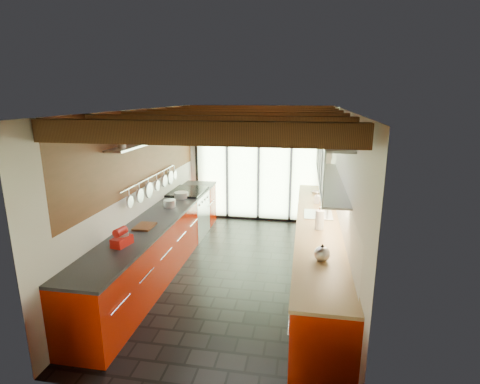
{
  "coord_description": "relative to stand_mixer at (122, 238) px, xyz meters",
  "views": [
    {
      "loc": [
        1.02,
        -5.54,
        2.81
      ],
      "look_at": [
        -0.02,
        0.4,
        1.25
      ],
      "focal_mm": 28.0,
      "sensor_mm": 36.0,
      "label": 1
    }
  ],
  "objects": [
    {
      "name": "ground",
      "position": [
        1.27,
        1.34,
        -1.02
      ],
      "size": [
        5.5,
        5.5,
        0.0
      ],
      "primitive_type": "plane",
      "color": "black",
      "rests_on": "ground"
    },
    {
      "name": "room_shell",
      "position": [
        1.27,
        1.34,
        0.63
      ],
      "size": [
        5.5,
        5.5,
        5.5
      ],
      "color": "silver",
      "rests_on": "ground"
    },
    {
      "name": "ceiling_beams",
      "position": [
        1.27,
        1.72,
        1.44
      ],
      "size": [
        3.14,
        5.06,
        4.9
      ],
      "color": "#593316",
      "rests_on": "ground"
    },
    {
      "name": "glass_door",
      "position": [
        1.27,
        4.03,
        0.64
      ],
      "size": [
        2.95,
        0.1,
        2.9
      ],
      "color": "#C6EAAD",
      "rests_on": "ground"
    },
    {
      "name": "left_counter",
      "position": [
        -0.0,
        1.34,
        -0.56
      ],
      "size": [
        0.68,
        5.0,
        0.92
      ],
      "color": "#A11500",
      "rests_on": "ground"
    },
    {
      "name": "range_stove",
      "position": [
        -0.0,
        2.79,
        -0.55
      ],
      "size": [
        0.66,
        0.9,
        0.97
      ],
      "color": "silver",
      "rests_on": "ground"
    },
    {
      "name": "right_counter",
      "position": [
        2.54,
        1.34,
        -0.56
      ],
      "size": [
        0.68,
        5.0,
        0.92
      ],
      "color": "#A11500",
      "rests_on": "ground"
    },
    {
      "name": "sink_assembly",
      "position": [
        2.56,
        1.74,
        -0.06
      ],
      "size": [
        0.45,
        0.52,
        0.43
      ],
      "color": "silver",
      "rests_on": "right_counter"
    },
    {
      "name": "upper_cabinets_right",
      "position": [
        2.7,
        1.64,
        0.83
      ],
      "size": [
        0.34,
        3.0,
        3.0
      ],
      "color": "silver",
      "rests_on": "ground"
    },
    {
      "name": "left_wall_fixtures",
      "position": [
        -0.2,
        1.63,
        0.76
      ],
      "size": [
        0.28,
        2.6,
        0.96
      ],
      "color": "silver",
      "rests_on": "ground"
    },
    {
      "name": "stand_mixer",
      "position": [
        0.0,
        0.0,
        0.0
      ],
      "size": [
        0.21,
        0.31,
        0.25
      ],
      "color": "red",
      "rests_on": "left_counter"
    },
    {
      "name": "pot_large",
      "position": [
        0.0,
        1.75,
        -0.03
      ],
      "size": [
        0.24,
        0.24,
        0.13
      ],
      "primitive_type": "cylinder",
      "rotation": [
        0.0,
        0.0,
        0.2
      ],
      "color": "silver",
      "rests_on": "left_counter"
    },
    {
      "name": "pot_small",
      "position": [
        0.0,
        2.38,
        -0.05
      ],
      "size": [
        0.3,
        0.3,
        0.1
      ],
      "primitive_type": "cylinder",
      "rotation": [
        0.0,
        0.0,
        0.09
      ],
      "color": "silver",
      "rests_on": "left_counter"
    },
    {
      "name": "cutting_board",
      "position": [
        0.0,
        0.69,
        -0.08
      ],
      "size": [
        0.26,
        0.36,
        0.03
      ],
      "primitive_type": "cube",
      "rotation": [
        0.0,
        0.0,
        0.02
      ],
      "color": "brown",
      "rests_on": "left_counter"
    },
    {
      "name": "kettle",
      "position": [
        2.54,
        -0.02,
        -0.0
      ],
      "size": [
        0.22,
        0.25,
        0.22
      ],
      "color": "silver",
      "rests_on": "right_counter"
    },
    {
      "name": "paper_towel",
      "position": [
        2.54,
        1.05,
        0.04
      ],
      "size": [
        0.17,
        0.17,
        0.34
      ],
      "color": "white",
      "rests_on": "right_counter"
    },
    {
      "name": "soap_bottle",
      "position": [
        2.54,
        2.44,
        0.0
      ],
      "size": [
        0.11,
        0.11,
        0.21
      ],
      "primitive_type": "imported",
      "rotation": [
        0.0,
        0.0,
        -0.13
      ],
      "color": "silver",
      "rests_on": "right_counter"
    },
    {
      "name": "bowl",
      "position": [
        2.54,
        3.15,
        -0.08
      ],
      "size": [
        0.24,
        0.24,
        0.05
      ],
      "primitive_type": "imported",
      "rotation": [
        0.0,
        0.0,
        -0.41
      ],
      "color": "silver",
      "rests_on": "right_counter"
    }
  ]
}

